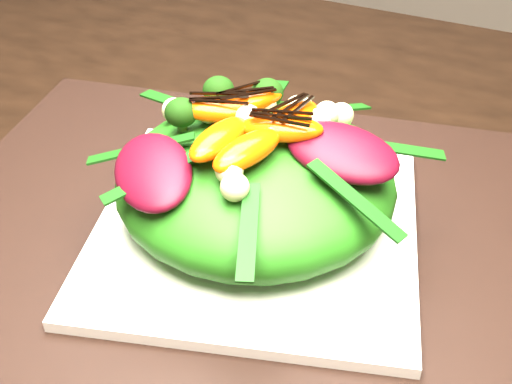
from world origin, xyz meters
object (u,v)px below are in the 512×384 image
at_px(placemat, 256,235).
at_px(plate_base, 256,228).
at_px(salad_bowl, 256,216).
at_px(orange_segment, 268,120).
at_px(lettuce_mound, 256,181).
at_px(dining_table, 89,166).

relative_size(placemat, plate_base, 2.17).
bearing_deg(placemat, salad_bowl, 90.00).
bearing_deg(orange_segment, lettuce_mound, -97.43).
height_order(placemat, plate_base, plate_base).
distance_m(placemat, lettuce_mound, 0.05).
bearing_deg(salad_bowl, orange_segment, 82.57).
xyz_separation_m(dining_table, orange_segment, (0.20, -0.03, 0.12)).
relative_size(dining_table, salad_bowl, 7.23).
bearing_deg(plate_base, salad_bowl, 0.00).
relative_size(lettuce_mound, orange_segment, 3.44).
bearing_deg(lettuce_mound, salad_bowl, -26.57).
distance_m(lettuce_mound, orange_segment, 0.05).
distance_m(dining_table, lettuce_mound, 0.22).
relative_size(plate_base, lettuce_mound, 1.18).
height_order(dining_table, salad_bowl, dining_table).
relative_size(placemat, salad_bowl, 2.44).
relative_size(dining_table, orange_segment, 26.14).
bearing_deg(orange_segment, plate_base, -97.43).
height_order(placemat, salad_bowl, salad_bowl).
relative_size(placemat, lettuce_mound, 2.57).
relative_size(plate_base, orange_segment, 4.07).
distance_m(dining_table, plate_base, 0.21).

